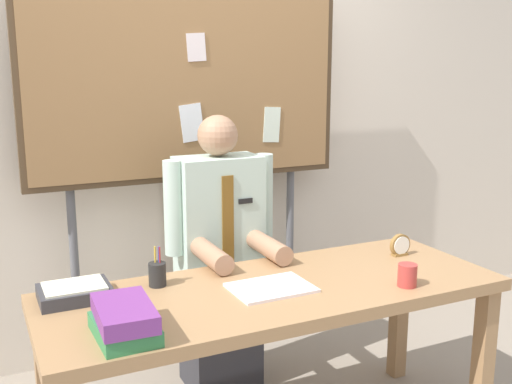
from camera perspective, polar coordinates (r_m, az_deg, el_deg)
back_wall at (r=3.38m, az=-7.44°, el=7.77°), size 6.40×0.08×2.70m
desk at (r=2.46m, az=1.81°, el=-10.79°), size 1.84×0.69×0.73m
person at (r=2.96m, az=-3.39°, el=-6.97°), size 0.55×0.56×1.36m
bulletin_board at (r=3.18m, az=-6.32°, el=9.65°), size 1.69×0.09×1.99m
book_stack at (r=2.04m, az=-12.31°, el=-11.74°), size 0.19×0.30×0.11m
open_notebook at (r=2.40m, az=1.43°, el=-9.01°), size 0.32×0.24×0.01m
desk_clock at (r=2.87m, az=13.44°, el=-4.97°), size 0.10×0.04×0.10m
coffee_mug at (r=2.49m, az=14.08°, el=-7.62°), size 0.08×0.08×0.09m
pen_holder at (r=2.45m, az=-9.28°, el=-7.64°), size 0.07×0.07×0.16m
paper_tray at (r=2.39m, az=-16.73°, el=-9.05°), size 0.26×0.20×0.06m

